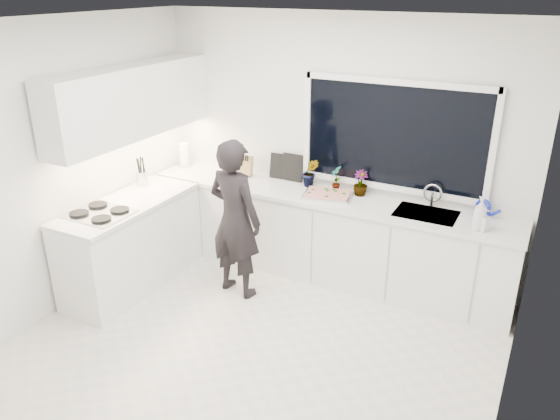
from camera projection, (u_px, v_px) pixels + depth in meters
The scene contains 25 objects.
floor at pixel (256, 346), 4.81m from camera, with size 4.00×3.50×0.02m, color beige.
wall_back at pixel (338, 147), 5.71m from camera, with size 4.00×0.02×2.70m, color white.
wall_left at pixel (69, 166), 5.14m from camera, with size 0.02×3.50×2.70m, color white.
wall_right at pixel (530, 260), 3.42m from camera, with size 0.02×3.50×2.70m, color white.
ceiling at pixel (249, 21), 3.75m from camera, with size 4.00×3.50×0.02m, color white.
window at pixel (394, 136), 5.35m from camera, with size 1.80×0.02×1.00m, color black.
base_cabinets_back at pixel (323, 237), 5.82m from camera, with size 3.92×0.58×0.88m, color white.
base_cabinets_left at pixel (132, 245), 5.63m from camera, with size 0.58×1.60×0.88m, color white.
countertop_back at pixel (324, 197), 5.63m from camera, with size 3.94×0.62×0.04m, color silver.
countertop_left at pixel (127, 204), 5.45m from camera, with size 0.62×1.60×0.04m, color silver.
upper_cabinets at pixel (132, 102), 5.42m from camera, with size 0.34×2.10×0.70m, color white.
sink at pixel (426, 218), 5.20m from camera, with size 0.58×0.42×0.14m, color silver.
faucet at pixel (432, 196), 5.30m from camera, with size 0.03×0.03×0.22m, color silver.
stovetop at pixel (100, 213), 5.16m from camera, with size 0.56×0.48×0.03m, color black.
person at pixel (235, 219), 5.33m from camera, with size 0.59×0.39×1.62m, color black.
pizza_tray at pixel (328, 195), 5.58m from camera, with size 0.48×0.36×0.03m, color #B0B1B5.
pizza at pixel (328, 194), 5.57m from camera, with size 0.44×0.32×0.01m, color #B03A17.
watering_can at pixel (483, 210), 5.08m from camera, with size 0.14×0.14×0.13m, color #1322B2.
paper_towel_roll at pixel (184, 155), 6.45m from camera, with size 0.11×0.11×0.26m, color white.
knife_block at pixel (247, 166), 6.13m from camera, with size 0.13×0.10×0.22m, color #966B46.
utensil_crock at pixel (142, 178), 5.86m from camera, with size 0.13×0.13×0.16m, color #B4B5B9.
picture_frame_large at pixel (279, 166), 6.05m from camera, with size 0.22×0.02×0.28m, color black.
picture_frame_small at pixel (293, 167), 5.97m from camera, with size 0.25×0.02×0.30m, color black.
herb_plants at pixel (333, 177), 5.69m from camera, with size 0.77×0.21×0.31m.
soap_bottles at pixel (481, 216), 4.79m from camera, with size 0.17×0.16×0.30m.
Camera 1 is at (2.02, -3.41, 2.98)m, focal length 35.00 mm.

